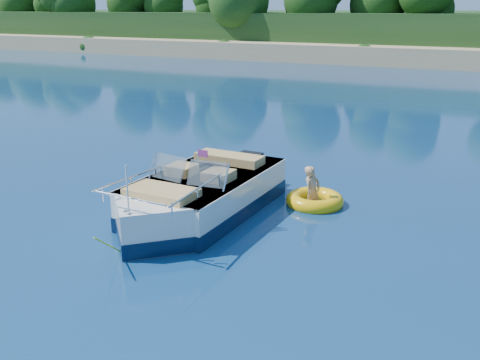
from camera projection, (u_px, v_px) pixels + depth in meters
The scene contains 5 objects.
ground at pixel (266, 236), 11.02m from camera, with size 160.00×160.00×0.00m, color #0B234F.
shoreline at pixel (479, 38), 64.94m from camera, with size 170.00×59.00×6.00m.
motorboat at pixel (197, 200), 11.94m from camera, with size 2.28×6.13×2.04m.
tow_tube at pixel (315, 201), 12.77m from camera, with size 1.76×1.76×0.36m.
boy at pixel (312, 205), 12.72m from camera, with size 0.49×0.32×1.35m, color tan.
Camera 1 is at (4.07, -9.29, 4.49)m, focal length 40.00 mm.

